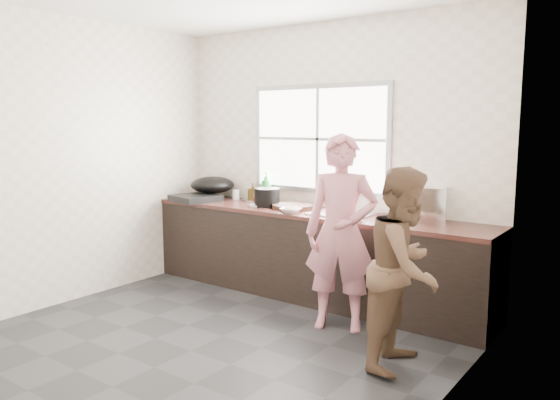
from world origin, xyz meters
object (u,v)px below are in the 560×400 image
Objects in this scene: pot_lid_left at (201,202)px; glass_jar at (236,195)px; dish_rack at (424,203)px; bottle_brown_tall at (253,193)px; woman at (341,239)px; burner at (196,198)px; wok at (212,185)px; bowl_mince at (291,210)px; bowl_held at (338,215)px; pot_lid_right at (254,200)px; bowl_crabs at (350,217)px; plate_food at (258,205)px; cutting_board at (293,206)px; bottle_brown_short at (258,196)px; black_pot at (267,197)px; person_side at (405,268)px; bottle_green at (267,187)px.

glass_jar is at bearing 64.76° from pot_lid_left.
dish_rack is at bearing 9.70° from pot_lid_left.
bottle_brown_tall is at bearing 16.95° from glass_jar.
woman is 0.88m from dish_rack.
burner is at bearing -128.14° from glass_jar.
glass_jar is at bearing 15.74° from wok.
dish_rack is (1.16, 0.40, 0.12)m from bowl_mince.
pot_lid_right is (-1.33, 0.44, -0.03)m from bowl_held.
bowl_crabs reaches higher than plate_food.
pot_lid_right is at bearing 48.03° from pot_lid_left.
cutting_board is 0.90m from glass_jar.
pot_lid_right is at bearing 163.04° from cutting_board.
bottle_brown_short reaches higher than burner.
pot_lid_right is at bearing 15.55° from glass_jar.
cutting_board is at bearing -3.13° from wok.
wok is at bearing -177.45° from bottle_brown_short.
dish_rack reaches higher than wok.
bottle_brown_tall reaches higher than glass_jar.
cutting_board is 1.09m from pot_lid_left.
bottle_brown_tall is 0.63m from burner.
bowl_mince is at bearing -1.12° from burner.
wok is at bearing 108.99° from pot_lid_left.
burner is at bearing -89.15° from wok.
cutting_board is 2.18× the size of bowl_mince.
dish_rack is (0.63, 0.40, 0.11)m from bowl_held.
black_pot is 2.35× the size of glass_jar.
bowl_held is (0.66, -0.24, 0.01)m from cutting_board.
burner reaches higher than pot_lid_right.
person_side is 1.19m from dish_rack.
plate_food is at bearing 171.73° from bowl_held.
bottle_brown_tall is (-0.30, 0.29, 0.08)m from plate_food.
burner is 1.61× the size of pot_lid_right.
bottle_brown_tall is at bearing 49.42° from pot_lid_left.
bowl_crabs is at bearing 85.38° from woman.
pot_lid_left is 0.59m from pot_lid_right.
bowl_mince is at bearing 180.00° from bowl_held.
glass_jar is at bearing 135.84° from woman.
wok is at bearing 90.85° from burner.
glass_jar reaches higher than bowl_mince.
bowl_crabs is (0.78, -0.24, 0.01)m from cutting_board.
woman is at bearing 59.61° from person_side.
person_side reaches higher than bottle_green.
wok is (-0.64, -0.03, 0.08)m from bottle_brown_short.
bottle_brown_tall is (-0.19, 0.00, -0.08)m from bottle_green.
cutting_board is (-1.61, 0.94, 0.17)m from person_side.
pot_lid_right is (0.22, 0.06, -0.05)m from glass_jar.
pot_lid_right is (0.40, 0.44, 0.00)m from pot_lid_left.
burner is (-1.95, 0.03, 0.00)m from bowl_crabs.
plate_food is 0.43m from bottle_brown_tall.
woman is at bearing -26.37° from bottle_brown_tall.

